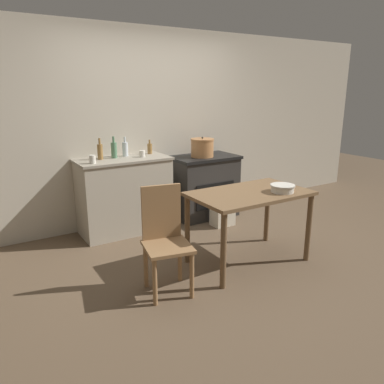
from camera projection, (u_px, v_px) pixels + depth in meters
The scene contains 15 objects.
ground_plane at pixel (217, 257), 4.08m from camera, with size 14.00×14.00×0.00m, color brown.
wall_back at pixel (150, 127), 5.04m from camera, with size 8.00×0.07×2.55m.
counter_cabinet at pixel (124, 195), 4.73m from camera, with size 1.14×0.58×0.95m.
stove at pixel (204, 186), 5.34m from camera, with size 0.92×0.61×0.87m.
work_table at pixel (249, 202), 3.83m from camera, with size 1.20×0.73×0.77m.
chair at pixel (165, 237), 3.33m from camera, with size 0.47×0.47×0.96m.
flour_sack at pixel (223, 212), 5.00m from camera, with size 0.29×0.20×0.37m, color beige.
stock_pot at pixel (202, 148), 5.12m from camera, with size 0.32×0.32×0.27m.
mixing_bowl_large at pixel (283, 188), 3.78m from camera, with size 0.25×0.25×0.08m.
bottle_far_left at pixel (100, 151), 4.49m from camera, with size 0.07×0.07×0.26m.
bottle_left at pixel (114, 150), 4.59m from camera, with size 0.07×0.07×0.27m.
bottle_mid_left at pixel (150, 148), 4.89m from camera, with size 0.06×0.06×0.18m.
bottle_center_left at pixel (125, 149), 4.71m from camera, with size 0.07×0.07×0.25m.
cup_center at pixel (92, 159), 4.26m from camera, with size 0.07×0.07×0.10m, color silver.
cup_center_right at pixel (142, 154), 4.67m from camera, with size 0.07×0.07×0.08m, color silver.
Camera 1 is at (-2.20, -3.04, 1.78)m, focal length 35.00 mm.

